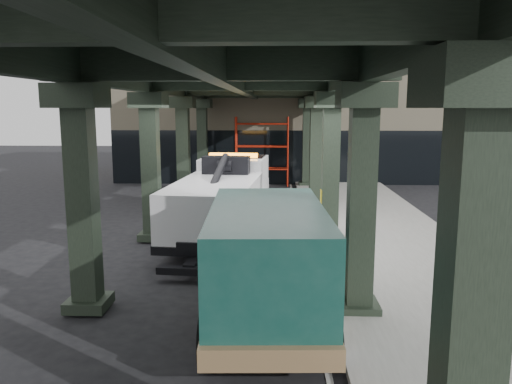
# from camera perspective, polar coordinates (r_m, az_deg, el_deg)

# --- Properties ---
(ground) EXTENTS (90.00, 90.00, 0.00)m
(ground) POSITION_cam_1_polar(r_m,az_deg,el_deg) (15.18, -0.80, -7.67)
(ground) COLOR black
(ground) RESTS_ON ground
(sidewalk) EXTENTS (5.00, 40.00, 0.15)m
(sidewalk) POSITION_cam_1_polar(r_m,az_deg,el_deg) (17.46, 14.54, -5.41)
(sidewalk) COLOR gray
(sidewalk) RESTS_ON ground
(lane_stripe) EXTENTS (0.12, 38.00, 0.01)m
(lane_stripe) POSITION_cam_1_polar(r_m,az_deg,el_deg) (17.10, 5.28, -5.70)
(lane_stripe) COLOR silver
(lane_stripe) RESTS_ON ground
(viaduct) EXTENTS (7.40, 32.00, 6.40)m
(viaduct) POSITION_cam_1_polar(r_m,az_deg,el_deg) (16.54, -1.89, 12.90)
(viaduct) COLOR black
(viaduct) RESTS_ON ground
(building) EXTENTS (22.00, 10.00, 8.00)m
(building) POSITION_cam_1_polar(r_m,az_deg,el_deg) (34.50, 4.29, 8.72)
(building) COLOR #C6B793
(building) RESTS_ON ground
(scaffolding) EXTENTS (3.08, 0.88, 4.00)m
(scaffolding) POSITION_cam_1_polar(r_m,az_deg,el_deg) (29.23, 0.69, 4.88)
(scaffolding) COLOR red
(scaffolding) RESTS_ON ground
(tow_truck) EXTENTS (3.22, 9.03, 2.90)m
(tow_truck) POSITION_cam_1_polar(r_m,az_deg,el_deg) (17.88, -3.60, -0.37)
(tow_truck) COLOR black
(tow_truck) RESTS_ON ground
(towed_van) EXTENTS (2.73, 6.32, 2.52)m
(towed_van) POSITION_cam_1_polar(r_m,az_deg,el_deg) (10.65, 1.24, -7.58)
(towed_van) COLOR #124038
(towed_van) RESTS_ON ground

